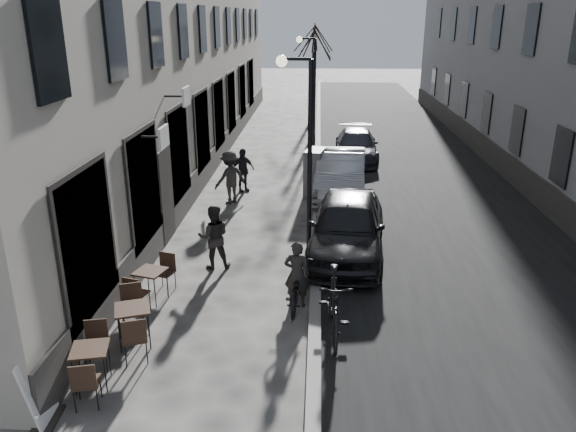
# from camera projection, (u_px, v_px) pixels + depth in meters

# --- Properties ---
(ground) EXTENTS (120.00, 120.00, 0.00)m
(ground) POSITION_uv_depth(u_px,v_px,m) (301.00, 397.00, 9.32)
(ground) COLOR #383533
(ground) RESTS_ON ground
(road) EXTENTS (7.30, 60.00, 0.00)m
(road) POSITION_uv_depth(u_px,v_px,m) (402.00, 162.00, 24.15)
(road) COLOR black
(road) RESTS_ON ground
(kerb) EXTENTS (0.25, 60.00, 0.12)m
(kerb) POSITION_uv_depth(u_px,v_px,m) (318.00, 160.00, 24.32)
(kerb) COLOR gray
(kerb) RESTS_ON ground
(streetlamp_near) EXTENTS (0.90, 0.28, 5.09)m
(streetlamp_near) POSITION_uv_depth(u_px,v_px,m) (303.00, 136.00, 13.89)
(streetlamp_near) COLOR black
(streetlamp_near) RESTS_ON ground
(streetlamp_far) EXTENTS (0.90, 0.28, 5.09)m
(streetlamp_far) POSITION_uv_depth(u_px,v_px,m) (311.00, 81.00, 25.16)
(streetlamp_far) COLOR black
(streetlamp_far) RESTS_ON ground
(tree_near) EXTENTS (2.40, 2.40, 5.70)m
(tree_near) POSITION_uv_depth(u_px,v_px,m) (314.00, 43.00, 27.47)
(tree_near) COLOR black
(tree_near) RESTS_ON ground
(tree_far) EXTENTS (2.40, 2.40, 5.70)m
(tree_far) POSITION_uv_depth(u_px,v_px,m) (315.00, 38.00, 33.10)
(tree_far) COLOR black
(tree_far) RESTS_ON ground
(bistro_set_a) EXTENTS (0.72, 1.52, 0.87)m
(bistro_set_a) POSITION_uv_depth(u_px,v_px,m) (91.00, 363.00, 9.48)
(bistro_set_a) COLOR black
(bistro_set_a) RESTS_ON ground
(bistro_set_b) EXTENTS (0.94, 1.62, 0.93)m
(bistro_set_b) POSITION_uv_depth(u_px,v_px,m) (134.00, 322.00, 10.68)
(bistro_set_b) COLOR black
(bistro_set_b) RESTS_ON ground
(bistro_set_c) EXTENTS (0.81, 1.52, 0.87)m
(bistro_set_c) POSITION_uv_depth(u_px,v_px,m) (151.00, 282.00, 12.32)
(bistro_set_c) COLOR black
(bistro_set_c) RESTS_ON ground
(sign_board) EXTENTS (0.44, 0.70, 1.16)m
(sign_board) POSITION_uv_depth(u_px,v_px,m) (39.00, 396.00, 8.63)
(sign_board) COLOR black
(sign_board) RESTS_ON ground
(utility_cabinet) EXTENTS (0.79, 1.16, 1.59)m
(utility_cabinet) POSITION_uv_depth(u_px,v_px,m) (315.00, 172.00, 19.65)
(utility_cabinet) COLOR slate
(utility_cabinet) RESTS_ON ground
(bicycle) EXTENTS (0.76, 1.79, 0.92)m
(bicycle) POSITION_uv_depth(u_px,v_px,m) (297.00, 286.00, 12.12)
(bicycle) COLOR black
(bicycle) RESTS_ON ground
(cyclist_rider) EXTENTS (0.58, 0.41, 1.50)m
(cyclist_rider) POSITION_uv_depth(u_px,v_px,m) (297.00, 274.00, 12.02)
(cyclist_rider) COLOR black
(cyclist_rider) RESTS_ON ground
(pedestrian_near) EXTENTS (0.89, 0.75, 1.63)m
(pedestrian_near) POSITION_uv_depth(u_px,v_px,m) (214.00, 237.00, 13.86)
(pedestrian_near) COLOR black
(pedestrian_near) RESTS_ON ground
(pedestrian_mid) EXTENTS (1.30, 1.26, 1.78)m
(pedestrian_mid) POSITION_uv_depth(u_px,v_px,m) (230.00, 177.00, 18.63)
(pedestrian_mid) COLOR #2C2927
(pedestrian_mid) RESTS_ON ground
(pedestrian_far) EXTENTS (0.96, 0.83, 1.56)m
(pedestrian_far) POSITION_uv_depth(u_px,v_px,m) (243.00, 170.00, 19.92)
(pedestrian_far) COLOR black
(pedestrian_far) RESTS_ON ground
(car_near) EXTENTS (2.36, 4.89, 1.61)m
(car_near) POSITION_uv_depth(u_px,v_px,m) (347.00, 226.00, 14.59)
(car_near) COLOR black
(car_near) RESTS_ON ground
(car_mid) EXTENTS (1.92, 4.78, 1.55)m
(car_mid) POSITION_uv_depth(u_px,v_px,m) (340.00, 174.00, 19.50)
(car_mid) COLOR #9C9EA5
(car_mid) RESTS_ON ground
(car_far) EXTENTS (1.93, 4.48, 1.28)m
(car_far) POSITION_uv_depth(u_px,v_px,m) (356.00, 146.00, 24.25)
(car_far) COLOR #33343C
(car_far) RESTS_ON ground
(moped) EXTENTS (0.67, 2.21, 1.32)m
(moped) POSITION_uv_depth(u_px,v_px,m) (334.00, 305.00, 10.94)
(moped) COLOR black
(moped) RESTS_ON ground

